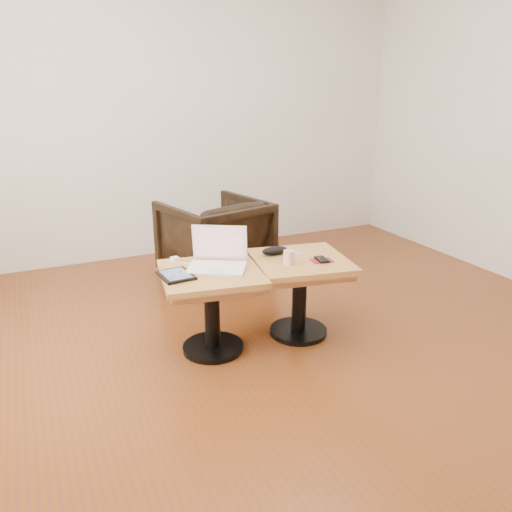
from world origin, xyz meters
name	(u,v)px	position (x,y,z in m)	size (l,w,h in m)	color
room_shell	(303,127)	(0.00, 0.00, 1.35)	(4.52, 4.52, 2.71)	brown
side_table_left	(211,291)	(-0.47, 0.23, 0.39)	(0.66, 0.66, 0.53)	black
side_table_right	(300,278)	(0.12, 0.20, 0.39)	(0.67, 0.67, 0.53)	black
laptop	(218,260)	(-0.41, 0.27, 0.57)	(0.42, 0.40, 0.24)	white
tablet	(176,275)	(-0.68, 0.22, 0.53)	(0.19, 0.23, 0.02)	black
charging_adapter	(175,259)	(-0.61, 0.48, 0.54)	(0.04, 0.04, 0.03)	white
glasses_case	(275,251)	(0.01, 0.34, 0.55)	(0.18, 0.08, 0.06)	black
striped_cup	(289,257)	(0.01, 0.14, 0.57)	(0.07, 0.07, 0.09)	#F15075
earbuds_tangle	(300,253)	(0.16, 0.27, 0.53)	(0.07, 0.05, 0.01)	white
phone_on_sleeve	(322,260)	(0.22, 0.10, 0.53)	(0.14, 0.12, 0.02)	maroon
armchair	(215,240)	(-0.04, 1.34, 0.35)	(0.74, 0.76, 0.69)	black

